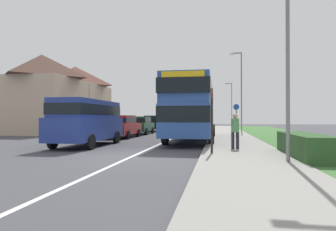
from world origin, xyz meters
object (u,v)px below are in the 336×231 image
at_px(bus_stop_sign, 212,116).
at_px(double_decker_bus, 193,108).
at_px(parked_car_red, 122,126).
at_px(street_lamp_far, 231,102).
at_px(parked_car_dark_green, 140,124).
at_px(street_lamp_near, 284,23).
at_px(cycle_route_sign, 236,119).
at_px(parked_van_blue, 88,119).
at_px(street_lamp_mid, 240,87).
at_px(pedestrian_at_stop, 235,129).
at_px(parked_car_black, 154,123).

bearing_deg(bus_stop_sign, double_decker_bus, 100.40).
distance_m(double_decker_bus, parked_car_red, 5.83).
bearing_deg(street_lamp_far, parked_car_dark_green, -112.06).
bearing_deg(street_lamp_near, cycle_route_sign, 92.92).
height_order(parked_van_blue, street_lamp_near, street_lamp_near).
distance_m(parked_car_red, street_lamp_mid, 12.73).
relative_size(parked_car_dark_green, pedestrian_at_stop, 2.42).
bearing_deg(parked_car_black, parked_car_dark_green, -90.50).
bearing_deg(parked_car_dark_green, street_lamp_far, 67.94).
xyz_separation_m(bus_stop_sign, street_lamp_mid, (2.40, 17.42, 2.90)).
height_order(parked_car_black, pedestrian_at_stop, parked_car_black).
xyz_separation_m(double_decker_bus, street_lamp_near, (3.63, -9.10, 2.30)).
relative_size(parked_van_blue, street_lamp_mid, 0.72).
distance_m(parked_car_dark_green, pedestrian_at_stop, 14.57).
bearing_deg(cycle_route_sign, pedestrian_at_stop, -93.90).
bearing_deg(parked_car_dark_green, street_lamp_mid, 19.64).
bearing_deg(street_lamp_mid, parked_van_blue, -121.96).
xyz_separation_m(street_lamp_near, street_lamp_mid, (0.13, 19.10, -0.00)).
xyz_separation_m(double_decker_bus, parked_van_blue, (-5.15, -4.28, -0.73)).
xyz_separation_m(bus_stop_sign, street_lamp_far, (2.40, 36.54, 2.55)).
height_order(parked_car_dark_green, parked_car_black, parked_car_black).
bearing_deg(double_decker_bus, parked_van_blue, -140.25).
bearing_deg(double_decker_bus, street_lamp_mid, 69.38).
height_order(cycle_route_sign, street_lamp_mid, street_lamp_mid).
height_order(cycle_route_sign, street_lamp_far, street_lamp_far).
xyz_separation_m(parked_car_black, street_lamp_far, (9.01, 16.84, 3.15)).
bearing_deg(parked_car_red, bus_stop_sign, -54.05).
bearing_deg(parked_van_blue, street_lamp_mid, 58.04).
height_order(parked_car_red, parked_car_dark_green, parked_car_red).
height_order(cycle_route_sign, street_lamp_near, street_lamp_near).
bearing_deg(cycle_route_sign, parked_car_black, 133.93).
relative_size(pedestrian_at_stop, bus_stop_sign, 0.64).
height_order(parked_car_red, street_lamp_mid, street_lamp_mid).
height_order(bus_stop_sign, cycle_route_sign, bus_stop_sign).
relative_size(street_lamp_near, street_lamp_mid, 1.00).
bearing_deg(bus_stop_sign, parked_car_dark_green, 115.15).
xyz_separation_m(pedestrian_at_stop, bus_stop_sign, (-0.98, -1.77, 0.56)).
relative_size(parked_car_red, cycle_route_sign, 1.77).
bearing_deg(street_lamp_mid, street_lamp_near, -90.40).
relative_size(cycle_route_sign, street_lamp_mid, 0.32).
height_order(parked_car_red, bus_stop_sign, bus_stop_sign).
distance_m(parked_car_dark_green, street_lamp_near, 18.55).
distance_m(pedestrian_at_stop, street_lamp_near, 5.07).
bearing_deg(cycle_route_sign, parked_car_dark_green, 159.90).
distance_m(parked_van_blue, street_lamp_mid, 17.11).
height_order(parked_van_blue, parked_car_dark_green, parked_van_blue).
height_order(double_decker_bus, parked_car_black, double_decker_bus).
height_order(bus_stop_sign, street_lamp_far, street_lamp_far).
bearing_deg(parked_car_black, double_decker_bus, -66.86).
height_order(double_decker_bus, parked_car_red, double_decker_bus).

